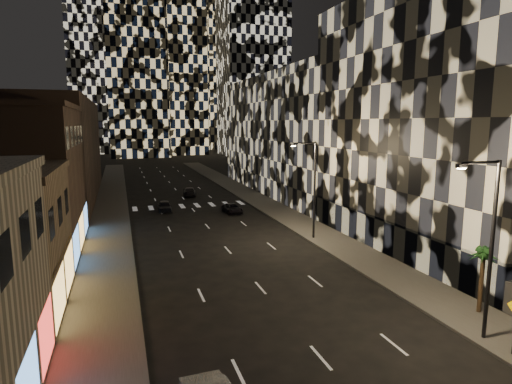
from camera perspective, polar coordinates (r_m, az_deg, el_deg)
sidewalk_left at (r=56.78m, az=-18.88°, el=-2.25°), size 4.00×120.00×0.15m
sidewalk_right at (r=59.71m, az=0.67°, el=-1.20°), size 4.00×120.00×0.15m
curb_left at (r=56.76m, az=-16.76°, el=-2.15°), size 0.20×120.00×0.15m
curb_right at (r=59.09m, az=-1.27°, el=-1.32°), size 0.20×120.00×0.15m
retail_brown at (r=40.42m, az=-29.67°, el=1.07°), size 10.00×15.00×12.00m
retail_filler_left at (r=66.38m, az=-25.12°, el=5.01°), size 10.00×40.00×14.00m
midrise_right at (r=41.56m, az=25.94°, el=8.47°), size 16.00×25.00×22.00m
midrise_base at (r=37.88m, az=16.40°, el=-5.50°), size 0.60×25.00×3.00m
midrise_filler_right at (r=68.93m, az=6.80°, el=7.60°), size 16.00×40.00×18.00m
tower_right_mid at (r=152.40m, az=-0.56°, el=24.10°), size 20.00×20.00×100.00m
tower_center_low at (r=150.39m, az=-15.98°, el=22.98°), size 18.00×18.00×95.00m
streetlight_near at (r=23.72m, az=28.59°, el=-5.40°), size 2.55×0.25×9.00m
streetlight_far at (r=39.89m, az=7.51°, el=1.18°), size 2.55×0.25×9.00m
car_dark_midlane at (r=54.19m, az=-12.07°, el=-1.85°), size 1.74×3.94×1.32m
car_dark_oncoming at (r=65.09m, az=-8.86°, el=0.07°), size 2.40×4.68×1.30m
car_dark_rightlane at (r=52.22m, az=-3.18°, el=-2.19°), size 1.96×4.05×1.11m
palm_tree at (r=27.55m, az=28.04°, el=-7.83°), size 1.96×1.92×3.84m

